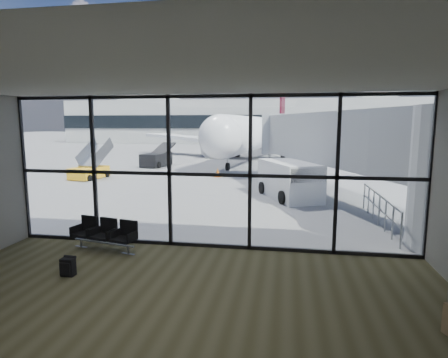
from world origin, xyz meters
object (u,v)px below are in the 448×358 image
(belt_loader, at_px, (157,159))
(service_van, at_px, (290,180))
(airliner, at_px, (262,133))
(seating_row, at_px, (106,233))
(mobile_stairs, at_px, (90,171))
(backpack, at_px, (68,267))

(belt_loader, bearing_deg, service_van, -39.82)
(airliner, bearing_deg, belt_loader, -119.31)
(seating_row, distance_m, mobile_stairs, 15.45)
(backpack, distance_m, airliner, 34.06)
(backpack, height_order, airliner, airliner)
(backpack, bearing_deg, service_van, 65.36)
(belt_loader, height_order, mobile_stairs, mobile_stairs)
(backpack, xyz_separation_m, service_van, (5.37, 10.66, 0.69))
(service_van, height_order, belt_loader, belt_loader)
(backpack, distance_m, mobile_stairs, 17.19)
(service_van, xyz_separation_m, mobile_stairs, (-13.27, 4.61, -0.41))
(seating_row, height_order, mobile_stairs, mobile_stairs)
(backpack, xyz_separation_m, mobile_stairs, (-7.90, 15.27, 0.29))
(backpack, xyz_separation_m, belt_loader, (-5.89, 22.98, 0.43))
(service_van, distance_m, belt_loader, 16.70)
(airliner, bearing_deg, mobile_stairs, -111.02)
(service_van, relative_size, mobile_stairs, 1.39)
(belt_loader, distance_m, mobile_stairs, 7.97)
(backpack, height_order, service_van, service_van)
(belt_loader, bearing_deg, backpack, -67.87)
(mobile_stairs, bearing_deg, service_van, -10.21)
(airliner, height_order, mobile_stairs, airliner)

